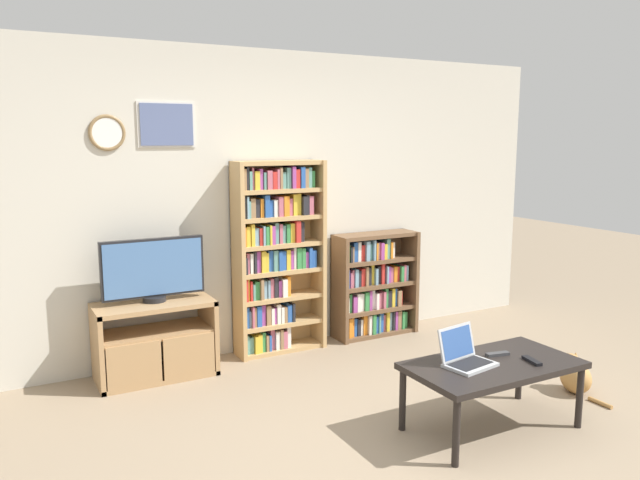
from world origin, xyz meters
name	(u,v)px	position (x,y,z in m)	size (l,w,h in m)	color
ground_plane	(416,458)	(0.00, 0.00, 0.00)	(18.00, 18.00, 0.00)	gray
wall_back	(260,202)	(-0.01, 2.27, 1.31)	(5.98, 0.09, 2.60)	beige
tv_stand	(156,340)	(-1.03, 1.98, 0.30)	(0.90, 0.44, 0.60)	tan
television	(153,270)	(-1.01, 2.02, 0.85)	(0.79, 0.18, 0.50)	black
bookshelf_tall	(275,254)	(0.06, 2.11, 0.87)	(0.79, 0.26, 1.67)	tan
bookshelf_short	(372,287)	(1.05, 2.09, 0.47)	(0.82, 0.29, 0.98)	brown
coffee_table	(493,369)	(0.65, 0.07, 0.40)	(1.11, 0.60, 0.45)	black
laptop	(465,356)	(0.47, 0.13, 0.51)	(0.35, 0.30, 0.23)	#B7BABC
remote_near_laptop	(498,354)	(0.77, 0.16, 0.46)	(0.17, 0.07, 0.02)	#38383A
remote_far_from_laptop	(532,361)	(0.87, -0.04, 0.46)	(0.08, 0.17, 0.02)	black
cat	(575,376)	(1.62, 0.22, 0.12)	(0.29, 0.49, 0.28)	#B78447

